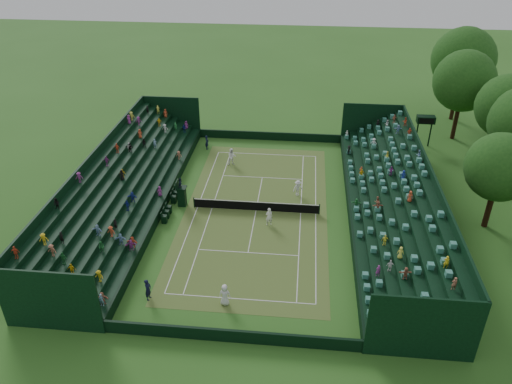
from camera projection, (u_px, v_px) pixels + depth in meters
ground at (256, 211)px, 45.99m from camera, size 160.00×160.00×0.00m
court_surface at (256, 211)px, 45.99m from camera, size 12.97×26.77×0.01m
perimeter_wall_north at (270, 136)px, 59.38m from camera, size 17.17×0.20×1.00m
perimeter_wall_south at (231, 336)px, 32.09m from camera, size 17.17×0.20×1.00m
perimeter_wall_east at (349, 211)px, 44.99m from camera, size 0.20×31.77×1.00m
perimeter_wall_west at (166, 201)px, 46.48m from camera, size 0.20×31.77×1.00m
north_grandstand at (398, 204)px, 44.09m from camera, size 6.60×32.00×4.90m
south_grandstand at (121, 189)px, 46.32m from camera, size 6.60×32.00×4.90m
tennis_net at (256, 206)px, 45.72m from camera, size 11.67×0.10×1.06m
scoreboard_tower at (426, 121)px, 56.58m from camera, size 2.00×1.00×3.70m
tree_row at (498, 104)px, 50.35m from camera, size 11.65×38.62×11.77m
umpire_chair at (182, 194)px, 46.21m from camera, size 0.92×0.92×2.89m
courtside_chairs at (171, 204)px, 46.23m from camera, size 0.49×5.46×1.05m
player_near_west at (225, 295)px, 34.90m from camera, size 0.89×0.62×1.72m
player_near_east at (269, 217)px, 43.56m from camera, size 0.73×0.59×1.73m
player_far_west at (232, 157)px, 53.53m from camera, size 1.12×0.99×1.91m
player_far_east at (298, 188)px, 47.99m from camera, size 1.21×1.04×1.62m
line_judge_north at (207, 142)px, 57.03m from camera, size 0.42×0.62×1.66m
line_judge_south at (148, 290)px, 35.38m from camera, size 0.49×0.68×1.72m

